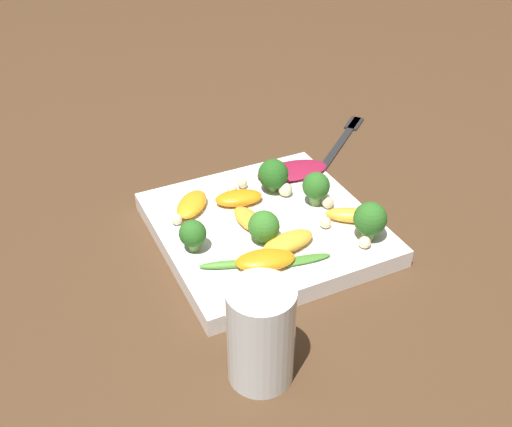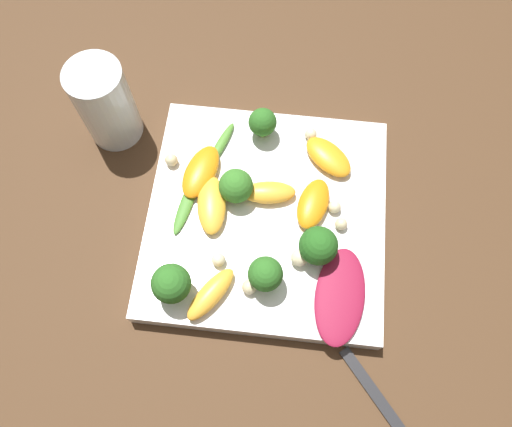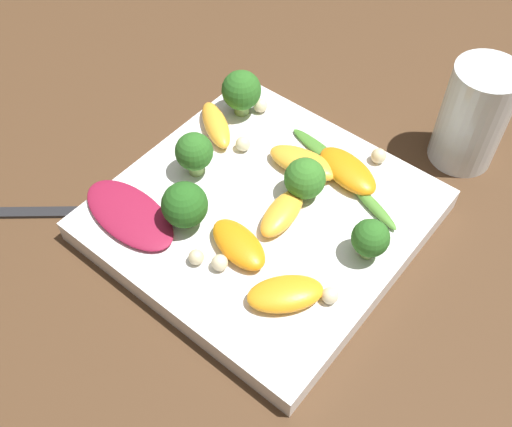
% 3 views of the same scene
% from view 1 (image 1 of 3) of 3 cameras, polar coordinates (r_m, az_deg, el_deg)
% --- Properties ---
extents(ground_plane, '(2.40, 2.40, 0.00)m').
position_cam_1_polar(ground_plane, '(0.74, 0.84, -2.12)').
color(ground_plane, '#4C331E').
extents(plate, '(0.25, 0.25, 0.02)m').
position_cam_1_polar(plate, '(0.73, 0.85, -1.41)').
color(plate, white).
rests_on(plate, ground_plane).
extents(drinking_glass, '(0.06, 0.06, 0.10)m').
position_cam_1_polar(drinking_glass, '(0.55, 0.46, -11.45)').
color(drinking_glass, white).
rests_on(drinking_glass, ground_plane).
extents(fork, '(0.14, 0.16, 0.01)m').
position_cam_1_polar(fork, '(0.96, 8.38, 7.22)').
color(fork, '#262628').
rests_on(fork, ground_plane).
extents(radicchio_leaf_0, '(0.06, 0.10, 0.01)m').
position_cam_1_polar(radicchio_leaf_0, '(0.81, 3.47, 4.08)').
color(radicchio_leaf_0, maroon).
rests_on(radicchio_leaf_0, plate).
extents(orange_segment_0, '(0.05, 0.07, 0.02)m').
position_cam_1_polar(orange_segment_0, '(0.73, 9.14, -0.16)').
color(orange_segment_0, '#FCAD33').
rests_on(orange_segment_0, plate).
extents(orange_segment_1, '(0.05, 0.07, 0.02)m').
position_cam_1_polar(orange_segment_1, '(0.65, 0.89, -4.45)').
color(orange_segment_1, orange).
rests_on(orange_segment_1, plate).
extents(orange_segment_2, '(0.07, 0.06, 0.02)m').
position_cam_1_polar(orange_segment_2, '(0.74, -6.14, 0.90)').
color(orange_segment_2, orange).
rests_on(orange_segment_2, plate).
extents(orange_segment_3, '(0.04, 0.07, 0.02)m').
position_cam_1_polar(orange_segment_3, '(0.75, -1.67, 1.50)').
color(orange_segment_3, orange).
rests_on(orange_segment_3, plate).
extents(orange_segment_4, '(0.04, 0.07, 0.02)m').
position_cam_1_polar(orange_segment_4, '(0.68, 3.15, -2.72)').
color(orange_segment_4, '#FCAD33').
rests_on(orange_segment_4, plate).
extents(orange_segment_5, '(0.06, 0.03, 0.02)m').
position_cam_1_polar(orange_segment_5, '(0.72, -0.78, -0.41)').
color(orange_segment_5, '#FCAD33').
rests_on(orange_segment_5, plate).
extents(broccoli_floret_0, '(0.04, 0.04, 0.04)m').
position_cam_1_polar(broccoli_floret_0, '(0.68, 0.75, -1.26)').
color(broccoli_floret_0, '#7A9E51').
rests_on(broccoli_floret_0, plate).
extents(broccoli_floret_1, '(0.03, 0.03, 0.04)m').
position_cam_1_polar(broccoli_floret_1, '(0.67, -6.05, -1.96)').
color(broccoli_floret_1, '#84AD5B').
rests_on(broccoli_floret_1, plate).
extents(broccoli_floret_2, '(0.03, 0.03, 0.04)m').
position_cam_1_polar(broccoli_floret_2, '(0.75, 5.74, 2.56)').
color(broccoli_floret_2, '#84AD5B').
rests_on(broccoli_floret_2, plate).
extents(broccoli_floret_3, '(0.04, 0.04, 0.04)m').
position_cam_1_polar(broccoli_floret_3, '(0.77, 1.65, 3.74)').
color(broccoli_floret_3, '#7A9E51').
rests_on(broccoli_floret_3, plate).
extents(broccoli_floret_4, '(0.04, 0.04, 0.05)m').
position_cam_1_polar(broccoli_floret_4, '(0.69, 10.81, -0.56)').
color(broccoli_floret_4, '#84AD5B').
rests_on(broccoli_floret_4, plate).
extents(arugula_sprig_0, '(0.03, 0.07, 0.01)m').
position_cam_1_polar(arugula_sprig_0, '(0.66, 4.41, -4.39)').
color(arugula_sprig_0, '#47842D').
rests_on(arugula_sprig_0, plate).
extents(arugula_sprig_1, '(0.03, 0.06, 0.01)m').
position_cam_1_polar(arugula_sprig_1, '(0.66, -2.69, -4.87)').
color(arugula_sprig_1, '#518E33').
rests_on(arugula_sprig_1, plate).
extents(macadamia_nut_0, '(0.02, 0.02, 0.02)m').
position_cam_1_polar(macadamia_nut_0, '(0.77, 2.81, 2.29)').
color(macadamia_nut_0, beige).
rests_on(macadamia_nut_0, plate).
extents(macadamia_nut_1, '(0.01, 0.01, 0.01)m').
position_cam_1_polar(macadamia_nut_1, '(0.63, 1.37, -6.66)').
color(macadamia_nut_1, beige).
rests_on(macadamia_nut_1, plate).
extents(macadamia_nut_2, '(0.01, 0.01, 0.01)m').
position_cam_1_polar(macadamia_nut_2, '(0.72, -7.57, -0.56)').
color(macadamia_nut_2, beige).
rests_on(macadamia_nut_2, plate).
extents(macadamia_nut_3, '(0.01, 0.01, 0.01)m').
position_cam_1_polar(macadamia_nut_3, '(0.71, 6.61, -0.86)').
color(macadamia_nut_3, beige).
rests_on(macadamia_nut_3, plate).
extents(macadamia_nut_4, '(0.01, 0.01, 0.01)m').
position_cam_1_polar(macadamia_nut_4, '(0.77, -2.32, 2.29)').
color(macadamia_nut_4, beige).
rests_on(macadamia_nut_4, plate).
extents(macadamia_nut_5, '(0.01, 0.01, 0.01)m').
position_cam_1_polar(macadamia_nut_5, '(0.78, -1.32, 2.88)').
color(macadamia_nut_5, beige).
rests_on(macadamia_nut_5, plate).
extents(macadamia_nut_6, '(0.01, 0.01, 0.01)m').
position_cam_1_polar(macadamia_nut_6, '(0.69, 10.31, -2.71)').
color(macadamia_nut_6, beige).
rests_on(macadamia_nut_6, plate).
extents(macadamia_nut_7, '(0.02, 0.02, 0.02)m').
position_cam_1_polar(macadamia_nut_7, '(0.75, 6.87, 1.06)').
color(macadamia_nut_7, beige).
rests_on(macadamia_nut_7, plate).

